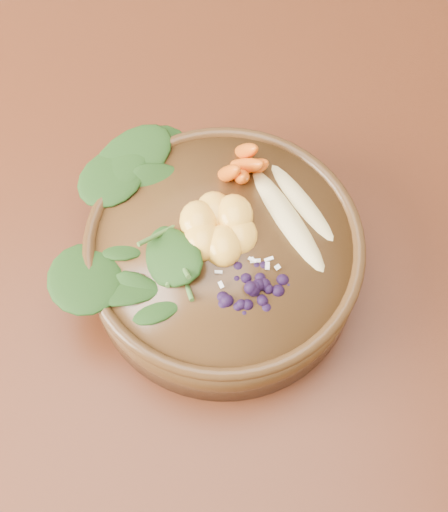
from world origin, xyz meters
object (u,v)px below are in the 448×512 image
(kale_heap, at_px, (160,202))
(mandarin_cluster, at_px, (218,221))
(carrot_cluster, at_px, (238,146))
(banana_halves, at_px, (296,204))
(blueberry_pile, at_px, (253,282))
(dining_table, at_px, (115,233))
(stoneware_bowl, at_px, (224,260))

(kale_heap, distance_m, mandarin_cluster, 0.07)
(kale_heap, distance_m, carrot_cluster, 0.11)
(carrot_cluster, bearing_deg, banana_halves, -66.94)
(mandarin_cluster, xyz_separation_m, blueberry_pile, (0.03, -0.08, 0.00))
(kale_heap, height_order, carrot_cluster, carrot_cluster)
(dining_table, xyz_separation_m, banana_halves, (0.24, -0.09, 0.20))
(carrot_cluster, xyz_separation_m, mandarin_cluster, (-0.03, -0.08, -0.03))
(carrot_cluster, height_order, banana_halves, carrot_cluster)
(stoneware_bowl, relative_size, mandarin_cluster, 3.15)
(kale_heap, relative_size, banana_halves, 1.14)
(carrot_cluster, height_order, blueberry_pile, carrot_cluster)
(dining_table, bearing_deg, kale_heap, -45.20)
(stoneware_bowl, xyz_separation_m, banana_halves, (0.09, 0.03, 0.06))
(kale_heap, relative_size, carrot_cluster, 2.38)
(banana_halves, bearing_deg, stoneware_bowl, -177.26)
(carrot_cluster, bearing_deg, mandarin_cluster, -129.81)
(stoneware_bowl, bearing_deg, mandarin_cluster, 102.30)
(carrot_cluster, xyz_separation_m, banana_halves, (0.06, -0.07, -0.03))
(dining_table, height_order, carrot_cluster, carrot_cluster)
(stoneware_bowl, height_order, banana_halves, banana_halves)
(banana_halves, relative_size, mandarin_cluster, 1.81)
(banana_halves, bearing_deg, blueberry_pile, -141.51)
(dining_table, distance_m, blueberry_pile, 0.33)
(mandarin_cluster, height_order, blueberry_pile, blueberry_pile)
(stoneware_bowl, distance_m, carrot_cluster, 0.14)
(carrot_cluster, relative_size, blueberry_pile, 0.60)
(dining_table, bearing_deg, mandarin_cluster, -36.54)
(blueberry_pile, bearing_deg, carrot_cluster, 89.09)
(kale_heap, bearing_deg, blueberry_pile, -49.56)
(dining_table, relative_size, kale_heap, 7.42)
(dining_table, height_order, mandarin_cluster, mandarin_cluster)
(dining_table, distance_m, kale_heap, 0.23)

